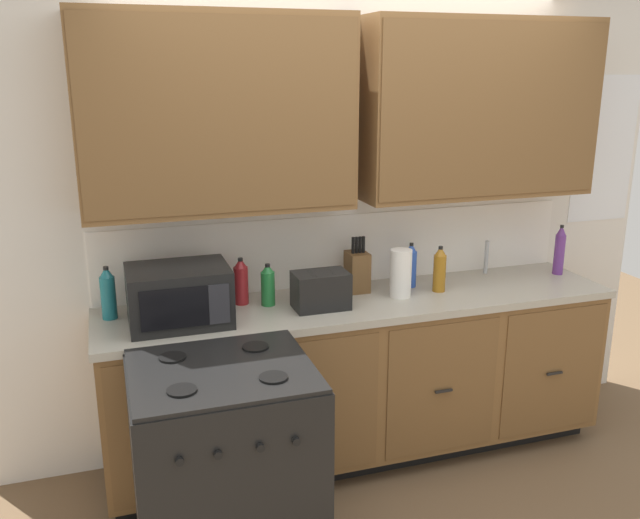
% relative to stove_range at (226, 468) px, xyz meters
% --- Properties ---
extents(ground_plane, '(8.00, 8.00, 0.00)m').
position_rel_stove_range_xyz_m(ground_plane, '(0.87, 0.33, -0.47)').
color(ground_plane, brown).
extents(wall_unit, '(3.95, 0.40, 2.58)m').
position_rel_stove_range_xyz_m(wall_unit, '(0.87, 0.83, 1.21)').
color(wall_unit, white).
rests_on(wall_unit, ground_plane).
extents(counter_run, '(2.78, 0.64, 0.94)m').
position_rel_stove_range_xyz_m(counter_run, '(0.87, 0.63, 0.01)').
color(counter_run, black).
rests_on(counter_run, ground_plane).
extents(stove_range, '(0.76, 0.68, 0.95)m').
position_rel_stove_range_xyz_m(stove_range, '(0.00, 0.00, 0.00)').
color(stove_range, black).
rests_on(stove_range, ground_plane).
extents(microwave, '(0.48, 0.37, 0.28)m').
position_rel_stove_range_xyz_m(microwave, '(-0.10, 0.58, 0.61)').
color(microwave, black).
rests_on(microwave, counter_run).
extents(toaster, '(0.28, 0.18, 0.19)m').
position_rel_stove_range_xyz_m(toaster, '(0.62, 0.57, 0.56)').
color(toaster, black).
rests_on(toaster, counter_run).
extents(knife_block, '(0.11, 0.14, 0.31)m').
position_rel_stove_range_xyz_m(knife_block, '(0.89, 0.77, 0.58)').
color(knife_block, brown).
rests_on(knife_block, counter_run).
extents(sink_faucet, '(0.02, 0.02, 0.20)m').
position_rel_stove_range_xyz_m(sink_faucet, '(1.75, 0.84, 0.57)').
color(sink_faucet, '#B2B5BA').
rests_on(sink_faucet, counter_run).
extents(paper_towel_roll, '(0.12, 0.12, 0.26)m').
position_rel_stove_range_xyz_m(paper_towel_roll, '(1.08, 0.61, 0.60)').
color(paper_towel_roll, white).
rests_on(paper_towel_roll, counter_run).
extents(bottle_teal, '(0.07, 0.07, 0.27)m').
position_rel_stove_range_xyz_m(bottle_teal, '(-0.42, 0.75, 0.60)').
color(bottle_teal, '#1E707A').
rests_on(bottle_teal, counter_run).
extents(bottle_violet, '(0.06, 0.06, 0.30)m').
position_rel_stove_range_xyz_m(bottle_violet, '(2.15, 0.69, 0.61)').
color(bottle_violet, '#663384').
rests_on(bottle_violet, counter_run).
extents(bottle_blue, '(0.06, 0.06, 0.25)m').
position_rel_stove_range_xyz_m(bottle_blue, '(1.21, 0.75, 0.59)').
color(bottle_blue, blue).
rests_on(bottle_blue, counter_run).
extents(bottle_red, '(0.08, 0.08, 0.25)m').
position_rel_stove_range_xyz_m(bottle_red, '(0.24, 0.76, 0.59)').
color(bottle_red, maroon).
rests_on(bottle_red, counter_run).
extents(bottle_amber, '(0.07, 0.07, 0.26)m').
position_rel_stove_range_xyz_m(bottle_amber, '(1.32, 0.62, 0.59)').
color(bottle_amber, '#9E6619').
rests_on(bottle_amber, counter_run).
extents(bottle_green, '(0.07, 0.07, 0.22)m').
position_rel_stove_range_xyz_m(bottle_green, '(0.37, 0.70, 0.58)').
color(bottle_green, '#237A38').
rests_on(bottle_green, counter_run).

